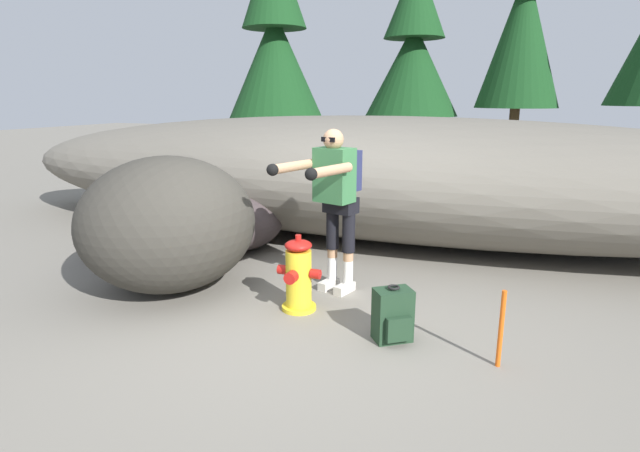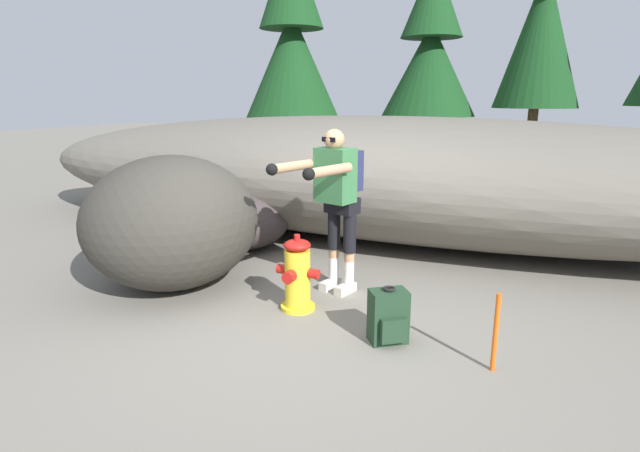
{
  "view_description": "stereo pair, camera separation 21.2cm",
  "coord_description": "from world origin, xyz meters",
  "views": [
    {
      "loc": [
        1.81,
        -3.85,
        1.94
      ],
      "look_at": [
        0.1,
        0.5,
        0.75
      ],
      "focal_mm": 28.35,
      "sensor_mm": 36.0,
      "label": 1
    },
    {
      "loc": [
        2.01,
        -3.77,
        1.94
      ],
      "look_at": [
        0.1,
        0.5,
        0.75
      ],
      "focal_mm": 28.35,
      "sensor_mm": 36.0,
      "label": 2
    }
  ],
  "objects": [
    {
      "name": "pine_tree_left",
      "position": [
        -1.1,
        10.38,
        3.13
      ],
      "size": [
        2.52,
        2.52,
        5.51
      ],
      "color": "#47331E",
      "rests_on": "ground_plane"
    },
    {
      "name": "boulder_large",
      "position": [
        -1.48,
        0.25,
        0.69
      ],
      "size": [
        1.84,
        1.93,
        1.38
      ],
      "primitive_type": "ellipsoid",
      "rotation": [
        0.0,
        0.0,
        3.19
      ],
      "color": "#35332D",
      "rests_on": "ground_plane"
    },
    {
      "name": "boulder_small",
      "position": [
        -1.54,
        1.73,
        0.39
      ],
      "size": [
        1.33,
        1.43,
        0.78
      ],
      "primitive_type": "ellipsoid",
      "rotation": [
        0.0,
        0.0,
        3.29
      ],
      "color": "#3A3131",
      "rests_on": "ground_plane"
    },
    {
      "name": "survey_stake",
      "position": [
        1.8,
        -0.21,
        0.3
      ],
      "size": [
        0.04,
        0.04,
        0.6
      ],
      "primitive_type": "cylinder",
      "color": "#E55914",
      "rests_on": "ground_plane"
    },
    {
      "name": "ground_plane",
      "position": [
        0.0,
        0.0,
        -0.02
      ],
      "size": [
        56.0,
        56.0,
        0.04
      ],
      "primitive_type": "cube",
      "color": "slate"
    },
    {
      "name": "boulder_outlier",
      "position": [
        -2.09,
        1.24,
        0.29
      ],
      "size": [
        1.15,
        1.08,
        0.58
      ],
      "primitive_type": "ellipsoid",
      "rotation": [
        0.0,
        0.0,
        2.91
      ],
      "color": "#393D34",
      "rests_on": "ground_plane"
    },
    {
      "name": "pine_tree_center",
      "position": [
        1.6,
        10.13,
        3.97
      ],
      "size": [
        2.02,
        2.02,
        7.19
      ],
      "color": "#47331E",
      "rests_on": "ground_plane"
    },
    {
      "name": "utility_worker",
      "position": [
        0.16,
        0.75,
        1.05
      ],
      "size": [
        0.67,
        1.04,
        1.66
      ],
      "rotation": [
        0.0,
        0.0,
        -1.85
      ],
      "color": "beige",
      "rests_on": "ground_plane"
    },
    {
      "name": "boulder_mid",
      "position": [
        -2.73,
        0.99,
        0.26
      ],
      "size": [
        1.09,
        1.09,
        0.51
      ],
      "primitive_type": "ellipsoid",
      "rotation": [
        0.0,
        0.0,
        3.38
      ],
      "color": "#352E3A",
      "rests_on": "ground_plane"
    },
    {
      "name": "pine_tree_far_left",
      "position": [
        -5.03,
        9.95,
        3.41
      ],
      "size": [
        2.84,
        2.84,
        6.45
      ],
      "color": "#47331E",
      "rests_on": "ground_plane"
    },
    {
      "name": "dirt_embankment",
      "position": [
        0.0,
        3.12,
        0.85
      ],
      "size": [
        12.65,
        3.2,
        1.7
      ],
      "primitive_type": "ellipsoid",
      "color": "#666056",
      "rests_on": "ground_plane"
    },
    {
      "name": "spare_backpack",
      "position": [
        0.97,
        -0.09,
        0.22
      ],
      "size": [
        0.36,
        0.36,
        0.47
      ],
      "rotation": [
        0.0,
        0.0,
        5.35
      ],
      "color": "#1E3823",
      "rests_on": "ground_plane"
    },
    {
      "name": "fire_hydrant",
      "position": [
        0.0,
        0.2,
        0.33
      ],
      "size": [
        0.42,
        0.37,
        0.73
      ],
      "color": "yellow",
      "rests_on": "ground_plane"
    }
  ]
}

